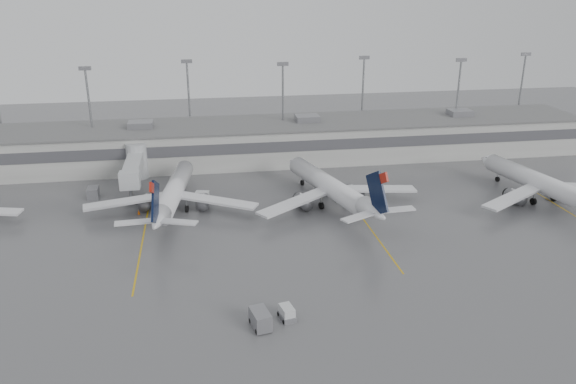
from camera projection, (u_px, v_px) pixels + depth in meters
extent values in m
plane|color=#4F4F52|center=(277.00, 301.00, 67.98)|extent=(260.00, 260.00, 0.00)
cube|color=#9E9E99|center=(238.00, 143.00, 120.18)|extent=(150.00, 16.00, 8.00)
cube|color=#47474C|center=(241.00, 149.00, 112.39)|extent=(150.00, 0.15, 2.20)
cube|color=#606060|center=(238.00, 124.00, 118.76)|extent=(152.00, 17.00, 0.30)
cube|color=slate|center=(460.00, 113.00, 126.06)|extent=(5.00, 4.00, 1.30)
cylinder|color=gray|center=(91.00, 119.00, 115.39)|extent=(0.44, 0.44, 20.00)
cube|color=slate|center=(85.00, 68.00, 111.81)|extent=(2.40, 0.50, 0.80)
cylinder|color=gray|center=(189.00, 108.00, 125.34)|extent=(0.44, 0.44, 20.00)
cube|color=slate|center=(187.00, 61.00, 121.77)|extent=(2.40, 0.50, 0.80)
cylinder|color=gray|center=(283.00, 112.00, 121.44)|extent=(0.44, 0.44, 20.00)
cube|color=slate|center=(283.00, 64.00, 117.86)|extent=(2.40, 0.50, 0.80)
cylinder|color=gray|center=(362.00, 102.00, 131.39)|extent=(0.44, 0.44, 20.00)
cube|color=slate|center=(364.00, 58.00, 127.82)|extent=(2.40, 0.50, 0.80)
cylinder|color=gray|center=(457.00, 106.00, 127.49)|extent=(0.44, 0.44, 20.00)
cube|color=slate|center=(461.00, 60.00, 123.91)|extent=(2.40, 0.50, 0.80)
cylinder|color=gray|center=(520.00, 97.00, 137.45)|extent=(0.44, 0.44, 20.00)
cube|color=slate|center=(526.00, 54.00, 133.87)|extent=(2.40, 0.50, 0.80)
cylinder|color=#A6A9AB|center=(137.00, 161.00, 109.86)|extent=(4.00, 4.00, 7.00)
cube|color=#A6A9AB|center=(134.00, 167.00, 103.57)|extent=(2.80, 13.00, 2.60)
cube|color=#A6A9AB|center=(130.00, 180.00, 96.64)|extent=(3.40, 2.40, 3.00)
cylinder|color=gray|center=(131.00, 196.00, 97.66)|extent=(0.70, 0.70, 2.80)
cube|color=black|center=(132.00, 201.00, 98.03)|extent=(2.20, 1.20, 0.70)
cube|color=#C6970B|center=(144.00, 230.00, 87.51)|extent=(0.25, 40.00, 0.01)
cube|color=#C6970B|center=(361.00, 216.00, 92.80)|extent=(0.25, 40.00, 0.01)
cube|color=#C6970B|center=(554.00, 203.00, 98.10)|extent=(0.25, 40.00, 0.01)
cylinder|color=silver|center=(175.00, 190.00, 95.30)|extent=(6.50, 23.59, 3.19)
cone|color=silver|center=(186.00, 166.00, 107.64)|extent=(3.58, 3.40, 3.19)
cone|color=silver|center=(158.00, 221.00, 81.92)|extent=(3.91, 5.71, 3.19)
cube|color=silver|center=(127.00, 201.00, 92.68)|extent=(14.08, 5.07, 0.37)
cube|color=silver|center=(217.00, 201.00, 92.94)|extent=(13.61, 8.58, 0.37)
cube|color=black|center=(155.00, 202.00, 80.34)|extent=(1.17, 5.97, 6.95)
cube|color=#A1180C|center=(152.00, 188.00, 78.08)|extent=(0.62, 2.17, 2.02)
cylinder|color=black|center=(184.00, 186.00, 105.21)|extent=(0.50, 1.00, 0.96)
cylinder|color=black|center=(160.00, 209.00, 94.18)|extent=(0.64, 1.23, 1.17)
cylinder|color=black|center=(187.00, 209.00, 94.26)|extent=(0.64, 1.23, 1.17)
cylinder|color=silver|center=(328.00, 185.00, 97.32)|extent=(9.62, 24.36, 3.32)
cone|color=silver|center=(294.00, 163.00, 109.01)|extent=(4.02, 3.86, 3.32)
cone|color=silver|center=(374.00, 212.00, 84.63)|extent=(4.66, 6.21, 3.32)
cube|color=silver|center=(295.00, 202.00, 91.97)|extent=(13.61, 10.30, 0.39)
cube|color=silver|center=(375.00, 189.00, 98.01)|extent=(14.51, 3.56, 0.39)
cube|color=black|center=(377.00, 193.00, 83.03)|extent=(1.96, 6.10, 7.24)
cube|color=#A1180C|center=(384.00, 178.00, 80.79)|extent=(0.91, 2.25, 2.10)
cylinder|color=black|center=(302.00, 183.00, 106.79)|extent=(0.64, 1.06, 1.00)
cylinder|color=black|center=(321.00, 206.00, 95.48)|extent=(0.80, 1.31, 1.22)
cylinder|color=black|center=(345.00, 202.00, 97.29)|extent=(0.80, 1.31, 1.22)
cylinder|color=silver|center=(537.00, 181.00, 99.14)|extent=(7.73, 24.19, 3.27)
cone|color=silver|center=(487.00, 160.00, 111.04)|extent=(3.79, 3.62, 3.27)
cube|color=silver|center=(513.00, 197.00, 94.30)|extent=(13.79, 9.33, 0.38)
cylinder|color=black|center=(497.00, 179.00, 108.75)|extent=(0.56, 1.04, 0.98)
cylinder|color=black|center=(533.00, 201.00, 97.42)|extent=(0.71, 1.27, 1.20)
cylinder|color=black|center=(554.00, 198.00, 98.90)|extent=(0.71, 1.27, 1.20)
cube|color=silver|center=(287.00, 313.00, 64.23)|extent=(1.73, 2.34, 1.59)
cube|color=slate|center=(287.00, 316.00, 64.40)|extent=(1.98, 2.73, 0.62)
cylinder|color=black|center=(279.00, 314.00, 64.95)|extent=(0.29, 0.52, 0.49)
cylinder|color=black|center=(290.00, 312.00, 65.43)|extent=(0.29, 0.52, 0.49)
cylinder|color=black|center=(284.00, 322.00, 63.41)|extent=(0.29, 0.52, 0.49)
cylinder|color=black|center=(295.00, 320.00, 63.89)|extent=(0.29, 0.52, 0.49)
cube|color=slate|center=(260.00, 319.00, 62.54)|extent=(2.44, 3.49, 1.93)
cylinder|color=black|center=(251.00, 321.00, 63.52)|extent=(0.38, 0.67, 0.64)
cylinder|color=black|center=(271.00, 329.00, 62.08)|extent=(0.38, 0.67, 0.64)
cube|color=silver|center=(202.00, 196.00, 99.24)|extent=(2.60, 2.04, 1.63)
cube|color=silver|center=(321.00, 189.00, 102.36)|extent=(3.13, 2.51, 1.93)
cube|color=slate|center=(93.00, 193.00, 100.38)|extent=(2.03, 3.13, 1.91)
cone|color=#E25704|center=(139.00, 212.00, 93.39)|extent=(0.49, 0.49, 0.78)
cone|color=#E25704|center=(341.00, 189.00, 104.26)|extent=(0.38, 0.38, 0.60)
cone|color=#E25704|center=(527.00, 173.00, 112.44)|extent=(0.49, 0.49, 0.79)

